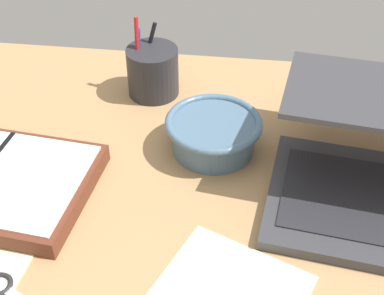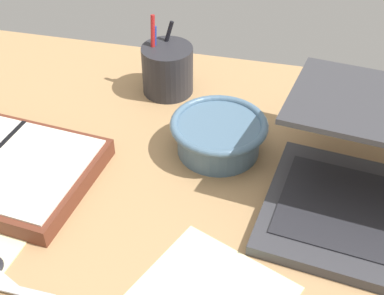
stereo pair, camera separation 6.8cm
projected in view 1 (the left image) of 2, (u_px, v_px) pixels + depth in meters
The scene contains 3 objects.
desk_top at pixel (188, 232), 79.05cm from camera, with size 140.00×100.00×2.00cm, color tan.
bowl at pixel (213, 133), 90.22cm from camera, with size 16.45×16.45×6.22cm.
pen_cup at pixel (153, 71), 102.87cm from camera, with size 9.90×9.90×15.44cm.
Camera 1 is at (7.36, -52.47, 60.98)cm, focal length 50.00 mm.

